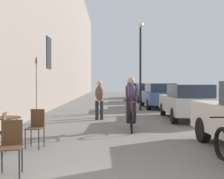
% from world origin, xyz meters
% --- Properties ---
extents(building_facade_left, '(0.54, 68.00, 12.37)m').
position_xyz_m(building_facade_left, '(-3.45, 14.00, 6.18)').
color(building_facade_left, gray).
rests_on(building_facade_left, ground_plane).
extents(cafe_chair_near_toward_street, '(0.44, 0.44, 0.89)m').
position_xyz_m(cafe_chair_near_toward_street, '(-1.55, 2.05, 0.52)').
color(cafe_chair_near_toward_street, black).
rests_on(cafe_chair_near_toward_street, ground_plane).
extents(cafe_table_mid, '(0.64, 0.64, 0.72)m').
position_xyz_m(cafe_table_mid, '(-2.32, 3.93, 0.52)').
color(cafe_table_mid, black).
rests_on(cafe_table_mid, ground_plane).
extents(cafe_chair_mid_toward_street, '(0.43, 0.43, 0.89)m').
position_xyz_m(cafe_chair_mid_toward_street, '(-1.65, 4.01, 0.52)').
color(cafe_chair_mid_toward_street, black).
rests_on(cafe_chair_mid_toward_street, ground_plane).
extents(cafe_chair_mid_toward_wall, '(0.44, 0.44, 0.89)m').
position_xyz_m(cafe_chair_mid_toward_wall, '(-2.25, 3.34, 0.52)').
color(cafe_chair_mid_toward_wall, black).
rests_on(cafe_chair_mid_toward_wall, ground_plane).
extents(cyclist_on_bicycle, '(0.52, 1.76, 1.74)m').
position_xyz_m(cyclist_on_bicycle, '(0.79, 6.44, 0.81)').
color(cyclist_on_bicycle, black).
rests_on(cyclist_on_bicycle, ground_plane).
extents(pedestrian_near, '(0.36, 0.27, 1.62)m').
position_xyz_m(pedestrian_near, '(-0.33, 8.92, 0.91)').
color(pedestrian_near, '#26262D').
rests_on(pedestrian_near, ground_plane).
extents(pedestrian_mid, '(0.36, 0.26, 1.76)m').
position_xyz_m(pedestrian_mid, '(1.04, 10.39, 0.99)').
color(pedestrian_mid, '#26262D').
rests_on(pedestrian_mid, ground_plane).
extents(pedestrian_far, '(0.36, 0.28, 1.61)m').
position_xyz_m(pedestrian_far, '(1.12, 11.80, 0.90)').
color(pedestrian_far, '#26262D').
rests_on(pedestrian_far, ground_plane).
extents(street_lamp, '(0.32, 0.32, 4.90)m').
position_xyz_m(street_lamp, '(1.80, 12.80, 3.11)').
color(street_lamp, black).
rests_on(street_lamp, ground_plane).
extents(parked_car_second, '(1.86, 4.16, 1.46)m').
position_xyz_m(parked_car_second, '(3.32, 9.00, 0.75)').
color(parked_car_second, '#B7B7BC').
rests_on(parked_car_second, ground_plane).
extents(parked_car_third, '(1.83, 4.25, 1.51)m').
position_xyz_m(parked_car_third, '(3.11, 14.42, 0.78)').
color(parked_car_third, '#384C84').
rests_on(parked_car_third, ground_plane).
extents(parked_car_fourth, '(1.88, 4.27, 1.50)m').
position_xyz_m(parked_car_fourth, '(3.13, 19.97, 0.78)').
color(parked_car_fourth, black).
rests_on(parked_car_fourth, ground_plane).
extents(parked_car_fifth, '(1.82, 4.26, 1.51)m').
position_xyz_m(parked_car_fifth, '(3.15, 26.17, 0.78)').
color(parked_car_fifth, '#384C84').
rests_on(parked_car_fifth, ground_plane).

